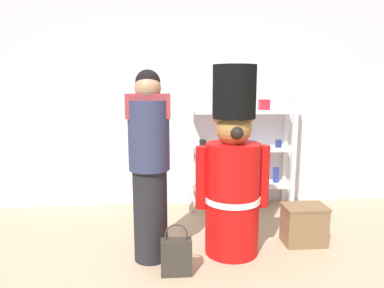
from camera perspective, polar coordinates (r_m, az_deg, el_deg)
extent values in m
cube|color=silver|center=(4.36, -0.08, 7.13)|extent=(6.40, 0.12, 2.60)
cube|color=white|center=(4.05, -0.13, -0.88)|extent=(0.05, 0.05, 1.50)
cube|color=white|center=(4.32, 16.22, -0.61)|extent=(0.05, 0.05, 1.50)
cube|color=white|center=(4.35, -0.44, -0.15)|extent=(0.05, 0.05, 1.50)
cube|color=white|center=(4.60, 14.91, 0.06)|extent=(0.05, 0.05, 1.50)
cube|color=white|center=(4.40, 7.72, -6.57)|extent=(1.22, 0.30, 0.04)
cube|color=white|center=(4.29, 7.86, -0.78)|extent=(1.22, 0.30, 0.04)
cube|color=white|center=(4.23, 8.00, 5.23)|extent=(1.22, 0.30, 0.04)
cylinder|color=black|center=(4.22, 1.76, 0.06)|extent=(0.08, 0.08, 0.10)
cylinder|color=red|center=(4.27, 5.81, 0.21)|extent=(0.09, 0.09, 0.11)
cylinder|color=blue|center=(4.29, 9.94, 0.00)|extent=(0.07, 0.07, 0.08)
cylinder|color=navy|center=(4.37, 13.85, 0.08)|extent=(0.07, 0.07, 0.09)
cylinder|color=silver|center=(4.30, 1.74, -5.30)|extent=(0.07, 0.07, 0.19)
cylinder|color=#596B33|center=(4.34, 5.76, -4.96)|extent=(0.07, 0.07, 0.22)
cylinder|color=#B27226|center=(4.42, 9.63, -4.70)|extent=(0.06, 0.06, 0.23)
cylinder|color=navy|center=(4.49, 13.46, -4.90)|extent=(0.07, 0.07, 0.19)
cube|color=gold|center=(4.18, 4.32, 6.35)|extent=(0.13, 0.10, 0.12)
cube|color=#B21E2D|center=(4.30, 11.62, 6.28)|extent=(0.12, 0.10, 0.12)
cylinder|color=red|center=(3.16, 6.54, -8.83)|extent=(0.48, 0.48, 1.00)
cylinder|color=white|center=(3.15, 6.54, -8.72)|extent=(0.49, 0.49, 0.05)
sphere|color=#A1753D|center=(3.02, 6.77, 2.57)|extent=(0.31, 0.31, 0.31)
sphere|color=#A1753D|center=(2.98, 4.33, 4.47)|extent=(0.11, 0.11, 0.11)
sphere|color=#A1753D|center=(3.03, 9.24, 4.46)|extent=(0.11, 0.11, 0.11)
cylinder|color=black|center=(2.99, 6.89, 8.42)|extent=(0.37, 0.37, 0.45)
cylinder|color=red|center=(3.06, 1.60, -5.47)|extent=(0.11, 0.11, 0.55)
cylinder|color=red|center=(3.16, 11.45, -5.16)|extent=(0.11, 0.11, 0.55)
sphere|color=black|center=(2.88, 7.29, 1.77)|extent=(0.11, 0.11, 0.11)
cylinder|color=black|center=(3.08, -6.76, -11.31)|extent=(0.29, 0.29, 0.80)
cylinder|color=#2D3351|center=(2.90, -7.03, 1.41)|extent=(0.34, 0.34, 0.57)
sphere|color=#A37556|center=(2.87, -7.19, 8.99)|extent=(0.21, 0.21, 0.21)
cube|color=#993338|center=(2.81, -7.19, 6.08)|extent=(0.36, 0.04, 0.20)
sphere|color=black|center=(2.89, -7.19, 9.94)|extent=(0.20, 0.20, 0.20)
cube|color=#332D28|center=(2.92, -2.56, -17.89)|extent=(0.24, 0.11, 0.29)
torus|color=#332D28|center=(2.84, -2.59, -14.56)|extent=(0.18, 0.01, 0.18)
cube|color=brown|center=(3.56, 17.71, -12.51)|extent=(0.38, 0.26, 0.36)
cube|color=brown|center=(3.50, 17.87, -9.66)|extent=(0.40, 0.27, 0.02)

